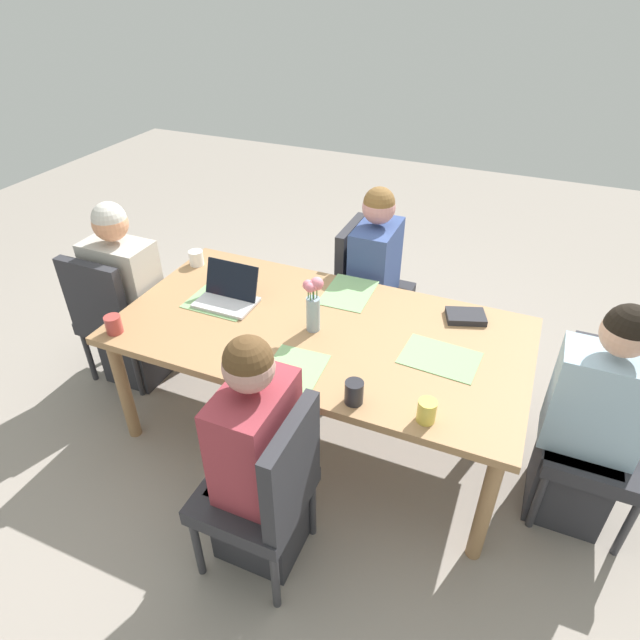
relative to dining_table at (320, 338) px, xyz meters
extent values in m
plane|color=gray|center=(0.00, 0.00, -0.65)|extent=(10.00, 10.00, 0.00)
cube|color=#9E754C|center=(0.00, 0.00, 0.05)|extent=(2.11, 1.09, 0.04)
cylinder|color=#9E754C|center=(-0.97, -0.46, -0.31)|extent=(0.07, 0.07, 0.68)
cylinder|color=#9E754C|center=(0.97, -0.46, -0.31)|extent=(0.07, 0.07, 0.68)
cylinder|color=#9E754C|center=(-0.97, 0.46, -0.31)|extent=(0.07, 0.07, 0.68)
cylinder|color=#9E754C|center=(0.97, 0.46, -0.31)|extent=(0.07, 0.07, 0.68)
cube|color=#2D2D33|center=(-0.05, 0.84, -0.24)|extent=(0.44, 0.44, 0.08)
cube|color=#2D2D33|center=(-0.24, 0.84, 0.02)|extent=(0.06, 0.42, 0.45)
cylinder|color=#333338|center=(0.14, 1.03, -0.47)|extent=(0.04, 0.04, 0.37)
cylinder|color=#333338|center=(0.14, 0.65, -0.47)|extent=(0.04, 0.04, 0.37)
cylinder|color=#333338|center=(-0.24, 1.03, -0.47)|extent=(0.04, 0.04, 0.37)
cylinder|color=#333338|center=(-0.24, 0.65, -0.47)|extent=(0.04, 0.04, 0.37)
cube|color=#2D2D33|center=(-0.05, 0.78, -0.43)|extent=(0.36, 0.34, 0.45)
cube|color=#93333D|center=(-0.05, 0.78, 0.05)|extent=(0.24, 0.40, 0.50)
sphere|color=tan|center=(-0.05, 0.78, 0.42)|extent=(0.20, 0.20, 0.20)
sphere|color=#51381E|center=(-0.05, 0.78, 0.45)|extent=(0.19, 0.19, 0.19)
cube|color=#2D2D33|center=(1.34, -0.02, -0.24)|extent=(0.44, 0.44, 0.08)
cube|color=#2D2D33|center=(1.34, 0.17, 0.02)|extent=(0.42, 0.06, 0.45)
cylinder|color=#333338|center=(1.53, -0.21, -0.47)|extent=(0.04, 0.04, 0.37)
cylinder|color=#333338|center=(1.15, -0.21, -0.47)|extent=(0.04, 0.04, 0.37)
cylinder|color=#333338|center=(1.53, 0.17, -0.47)|extent=(0.04, 0.04, 0.37)
cylinder|color=#333338|center=(1.15, 0.17, -0.47)|extent=(0.04, 0.04, 0.37)
cube|color=#2D2D33|center=(1.28, -0.02, -0.43)|extent=(0.34, 0.36, 0.45)
cube|color=#B7B2A8|center=(1.28, -0.02, 0.05)|extent=(0.40, 0.24, 0.50)
sphere|color=tan|center=(1.28, -0.02, 0.42)|extent=(0.20, 0.20, 0.20)
sphere|color=beige|center=(1.28, -0.02, 0.45)|extent=(0.19, 0.19, 0.19)
cube|color=#2D2D33|center=(-0.03, -0.88, -0.24)|extent=(0.44, 0.44, 0.08)
cube|color=#2D2D33|center=(0.16, -0.88, 0.02)|extent=(0.06, 0.42, 0.45)
cylinder|color=#333338|center=(-0.22, -1.07, -0.47)|extent=(0.04, 0.04, 0.37)
cylinder|color=#333338|center=(-0.22, -0.69, -0.47)|extent=(0.04, 0.04, 0.37)
cylinder|color=#333338|center=(0.16, -1.07, -0.47)|extent=(0.04, 0.04, 0.37)
cylinder|color=#333338|center=(0.16, -0.69, -0.47)|extent=(0.04, 0.04, 0.37)
cube|color=#2D2D33|center=(-0.03, -0.82, -0.43)|extent=(0.36, 0.34, 0.45)
cube|color=#384C84|center=(-0.03, -0.82, 0.05)|extent=(0.24, 0.40, 0.50)
sphere|color=tan|center=(-0.03, -0.82, 0.42)|extent=(0.20, 0.20, 0.20)
sphere|color=brown|center=(-0.03, -0.82, 0.45)|extent=(0.19, 0.19, 0.19)
cube|color=#2D2D33|center=(-1.39, 0.01, -0.24)|extent=(0.44, 0.44, 0.08)
cube|color=#2D2D33|center=(-1.39, -0.18, 0.02)|extent=(0.42, 0.06, 0.45)
cylinder|color=#333338|center=(-1.58, 0.20, -0.47)|extent=(0.04, 0.04, 0.37)
cylinder|color=#333338|center=(-1.20, 0.20, -0.47)|extent=(0.04, 0.04, 0.37)
cylinder|color=#333338|center=(-1.58, -0.18, -0.47)|extent=(0.04, 0.04, 0.37)
cylinder|color=#333338|center=(-1.20, -0.18, -0.47)|extent=(0.04, 0.04, 0.37)
cube|color=#2D2D33|center=(-1.33, 0.01, -0.43)|extent=(0.34, 0.36, 0.45)
cube|color=#99B7CC|center=(-1.33, 0.01, 0.05)|extent=(0.40, 0.24, 0.50)
sphere|color=tan|center=(-1.33, 0.01, 0.42)|extent=(0.20, 0.20, 0.20)
sphere|color=black|center=(-1.33, 0.01, 0.45)|extent=(0.19, 0.19, 0.19)
cylinder|color=#8EA8B7|center=(0.03, 0.02, 0.16)|extent=(0.07, 0.07, 0.19)
sphere|color=#DB7584|center=(0.05, 0.03, 0.33)|extent=(0.05, 0.05, 0.05)
cylinder|color=#477A3D|center=(0.05, 0.03, 0.29)|extent=(0.01, 0.01, 0.07)
sphere|color=#DB7584|center=(0.03, 0.04, 0.33)|extent=(0.05, 0.05, 0.05)
cylinder|color=#477A3D|center=(0.03, 0.04, 0.29)|extent=(0.01, 0.01, 0.07)
sphere|color=#DB7584|center=(0.02, 0.03, 0.33)|extent=(0.05, 0.05, 0.05)
cylinder|color=#477A3D|center=(0.02, 0.03, 0.29)|extent=(0.01, 0.01, 0.07)
sphere|color=#DB7584|center=(0.01, 0.01, 0.33)|extent=(0.07, 0.07, 0.07)
cylinder|color=#477A3D|center=(0.01, 0.01, 0.29)|extent=(0.01, 0.01, 0.08)
sphere|color=#DB7584|center=(0.03, 0.02, 0.33)|extent=(0.05, 0.05, 0.05)
cylinder|color=#477A3D|center=(0.03, 0.02, 0.29)|extent=(0.01, 0.01, 0.08)
cube|color=#7FAD70|center=(-0.02, 0.38, 0.07)|extent=(0.28, 0.37, 0.00)
cube|color=#7FAD70|center=(0.60, -0.01, 0.07)|extent=(0.36, 0.26, 0.00)
cube|color=#7FAD70|center=(-0.01, -0.38, 0.07)|extent=(0.27, 0.37, 0.00)
cube|color=#7FAD70|center=(-0.63, 0.01, 0.07)|extent=(0.38, 0.28, 0.00)
cube|color=silver|center=(0.56, -0.01, 0.08)|extent=(0.32, 0.22, 0.02)
cube|color=black|center=(0.56, -0.08, 0.18)|extent=(0.31, 0.08, 0.19)
cylinder|color=#AD3D38|center=(0.95, 0.44, 0.11)|extent=(0.08, 0.08, 0.09)
cylinder|color=#232328|center=(-0.35, 0.45, 0.12)|extent=(0.08, 0.08, 0.11)
cylinder|color=#DBC64C|center=(-0.66, 0.44, 0.12)|extent=(0.08, 0.08, 0.10)
cylinder|color=white|center=(0.97, -0.33, 0.11)|extent=(0.09, 0.09, 0.09)
cube|color=#28282D|center=(-0.68, -0.38, 0.08)|extent=(0.24, 0.20, 0.03)
camera|label=1|loc=(-0.88, 2.08, 1.66)|focal=30.14mm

